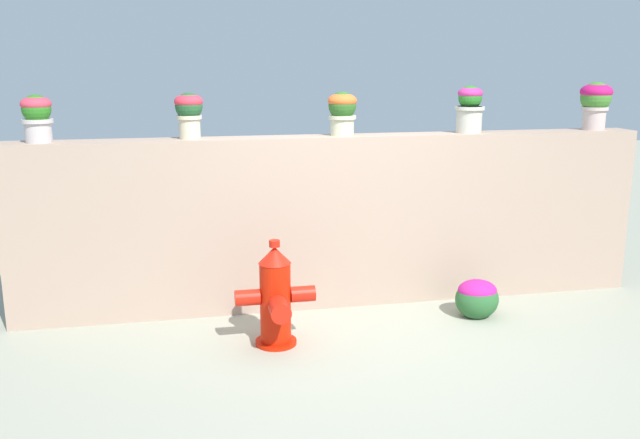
{
  "coord_description": "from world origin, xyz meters",
  "views": [
    {
      "loc": [
        -1.34,
        -4.6,
        2.15
      ],
      "look_at": [
        -0.2,
        0.93,
        0.83
      ],
      "focal_mm": 38.32,
      "sensor_mm": 36.0,
      "label": 1
    }
  ],
  "objects": [
    {
      "name": "ground_plane",
      "position": [
        0.0,
        0.0,
        0.0
      ],
      "size": [
        24.0,
        24.0,
        0.0
      ],
      "primitive_type": "plane",
      "color": "#9A9C88"
    },
    {
      "name": "stone_wall",
      "position": [
        0.0,
        1.13,
        0.76
      ],
      "size": [
        5.58,
        0.31,
        1.51
      ],
      "primitive_type": "cube",
      "color": "tan",
      "rests_on": "ground"
    },
    {
      "name": "potted_plant_0",
      "position": [
        -2.43,
        1.11,
        1.73
      ],
      "size": [
        0.24,
        0.24,
        0.37
      ],
      "color": "beige",
      "rests_on": "stone_wall"
    },
    {
      "name": "potted_plant_1",
      "position": [
        -1.26,
        1.14,
        1.75
      ],
      "size": [
        0.23,
        0.23,
        0.38
      ],
      "color": "beige",
      "rests_on": "stone_wall"
    },
    {
      "name": "potted_plant_2",
      "position": [
        0.03,
        1.14,
        1.73
      ],
      "size": [
        0.25,
        0.25,
        0.37
      ],
      "color": "beige",
      "rests_on": "stone_wall"
    },
    {
      "name": "potted_plant_3",
      "position": [
        1.19,
        1.13,
        1.74
      ],
      "size": [
        0.27,
        0.27,
        0.42
      ],
      "color": "beige",
      "rests_on": "stone_wall"
    },
    {
      "name": "potted_plant_4",
      "position": [
        2.44,
        1.15,
        1.79
      ],
      "size": [
        0.29,
        0.29,
        0.44
      ],
      "color": "beige",
      "rests_on": "stone_wall"
    },
    {
      "name": "fire_hydrant",
      "position": [
        -0.68,
        0.28,
        0.38
      ],
      "size": [
        0.61,
        0.49,
        0.83
      ],
      "color": "red",
      "rests_on": "ground"
    },
    {
      "name": "flower_bush_left",
      "position": [
        1.09,
        0.54,
        0.18
      ],
      "size": [
        0.37,
        0.34,
        0.34
      ],
      "color": "#2B6130",
      "rests_on": "ground"
    }
  ]
}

